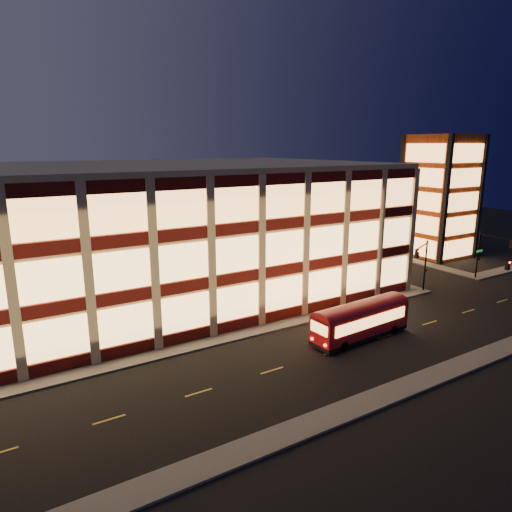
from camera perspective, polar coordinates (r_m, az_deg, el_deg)
ground at (r=40.72m, az=-0.36°, el=-10.09°), size 200.00×200.00×0.00m
sidewalk_office_south at (r=40.17m, az=-4.83°, el=-10.37°), size 54.00×2.00×0.15m
sidewalk_office_east at (r=66.69m, az=8.98°, el=-0.71°), size 2.00×30.00×0.15m
sidewalk_tower_south at (r=69.77m, az=28.50°, el=-1.59°), size 14.00×2.00×0.15m
sidewalk_tower_west at (r=74.16m, az=15.47°, el=0.41°), size 2.00×30.00×0.15m
sidewalk_near at (r=31.56m, az=12.63°, el=-17.83°), size 100.00×2.00×0.15m
office_building at (r=52.28m, az=-12.84°, el=3.22°), size 50.45×30.45×14.50m
stair_tower at (r=74.11m, az=21.94°, el=6.91°), size 8.60×8.60×18.00m
traffic_signal_far at (r=53.93m, az=20.10°, el=-0.37°), size 3.79×1.87×6.00m
traffic_signal_right at (r=62.61m, az=27.18°, el=0.78°), size 1.20×4.37×6.00m
trolley_bus at (r=40.87m, az=12.97°, el=-7.60°), size 9.84×3.03×3.29m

